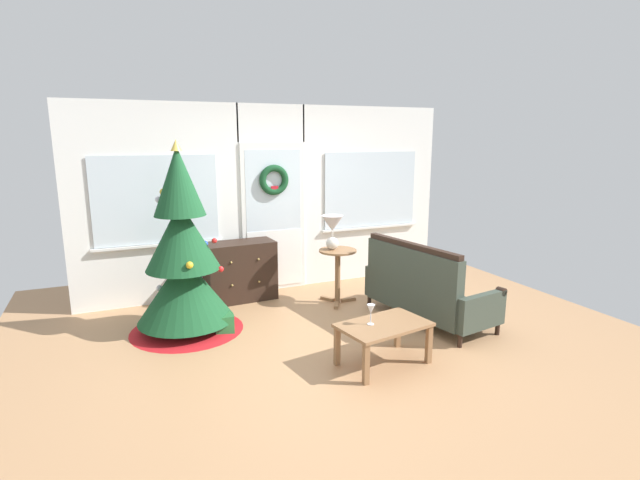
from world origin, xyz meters
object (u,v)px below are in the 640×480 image
(table_lamp, at_px, (332,228))
(gift_box, at_px, (223,324))
(settee_sofa, at_px, (423,290))
(coffee_table, at_px, (384,330))
(dresser_cabinet, at_px, (240,271))
(christmas_tree, at_px, (183,263))
(side_table, at_px, (338,265))
(wine_glass, at_px, (371,310))

(table_lamp, distance_m, gift_box, 1.82)
(settee_sofa, relative_size, coffee_table, 1.85)
(dresser_cabinet, bearing_deg, christmas_tree, -136.43)
(side_table, distance_m, gift_box, 1.68)
(table_lamp, bearing_deg, christmas_tree, -174.41)
(christmas_tree, height_order, table_lamp, christmas_tree)
(coffee_table, height_order, wine_glass, wine_glass)
(coffee_table, distance_m, wine_glass, 0.24)
(settee_sofa, bearing_deg, wine_glass, -146.40)
(side_table, relative_size, coffee_table, 0.78)
(wine_glass, bearing_deg, christmas_tree, 133.06)
(side_table, bearing_deg, settee_sofa, -56.85)
(table_lamp, relative_size, wine_glass, 2.26)
(christmas_tree, relative_size, dresser_cabinet, 2.28)
(gift_box, bearing_deg, table_lamp, 15.89)
(settee_sofa, bearing_deg, christmas_tree, 162.18)
(gift_box, bearing_deg, settee_sofa, -14.59)
(christmas_tree, height_order, gift_box, christmas_tree)
(table_lamp, bearing_deg, coffee_table, -99.29)
(christmas_tree, relative_size, settee_sofa, 1.24)
(table_lamp, distance_m, coffee_table, 1.91)
(table_lamp, bearing_deg, side_table, -33.69)
(wine_glass, bearing_deg, settee_sofa, 33.60)
(christmas_tree, height_order, settee_sofa, christmas_tree)
(settee_sofa, bearing_deg, gift_box, 165.41)
(coffee_table, xyz_separation_m, gift_box, (-1.23, 1.35, -0.24))
(wine_glass, xyz_separation_m, gift_box, (-1.11, 1.31, -0.45))
(settee_sofa, bearing_deg, dresser_cabinet, 137.44)
(christmas_tree, xyz_separation_m, wine_glass, (1.46, -1.56, -0.22))
(christmas_tree, distance_m, settee_sofa, 2.73)
(christmas_tree, bearing_deg, wine_glass, -46.94)
(table_lamp, xyz_separation_m, coffee_table, (-0.29, -1.78, -0.65))
(dresser_cabinet, bearing_deg, gift_box, -114.30)
(wine_glass, height_order, gift_box, wine_glass)
(dresser_cabinet, relative_size, side_table, 1.30)
(settee_sofa, xyz_separation_m, side_table, (-0.63, 0.97, 0.13))
(side_table, xyz_separation_m, table_lamp, (-0.06, 0.04, 0.49))
(christmas_tree, relative_size, table_lamp, 4.77)
(christmas_tree, height_order, dresser_cabinet, christmas_tree)
(christmas_tree, distance_m, wine_glass, 2.15)
(dresser_cabinet, distance_m, side_table, 1.29)
(coffee_table, xyz_separation_m, wine_glass, (-0.13, 0.03, 0.20))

